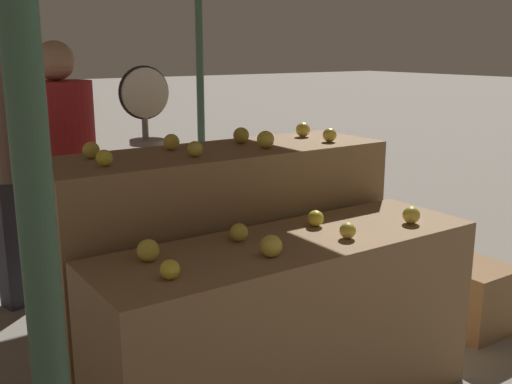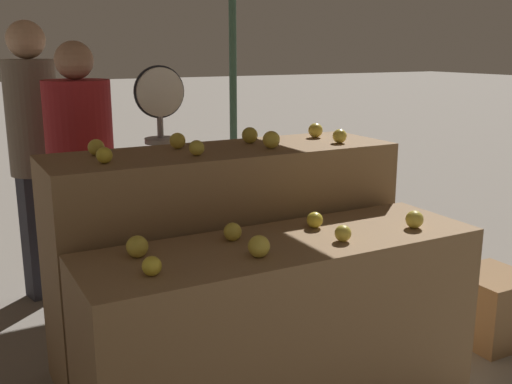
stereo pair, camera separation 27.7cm
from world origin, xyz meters
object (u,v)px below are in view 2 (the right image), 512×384
(produce_scale, at_px, (161,137))
(wooden_crate_side, at_px, (491,307))
(person_customer_left, at_px, (34,140))
(person_vendor_at_scale, at_px, (81,165))

(produce_scale, distance_m, wooden_crate_side, 2.12)
(produce_scale, distance_m, person_customer_left, 0.92)
(person_customer_left, distance_m, wooden_crate_side, 2.95)
(person_vendor_at_scale, height_order, person_customer_left, person_customer_left)
(person_vendor_at_scale, bearing_deg, produce_scale, 178.31)
(wooden_crate_side, bearing_deg, person_customer_left, 138.67)
(produce_scale, height_order, person_vendor_at_scale, person_vendor_at_scale)
(person_vendor_at_scale, xyz_separation_m, wooden_crate_side, (1.93, -1.41, -0.76))
(person_vendor_at_scale, relative_size, person_customer_left, 0.93)
(person_customer_left, relative_size, wooden_crate_side, 4.55)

